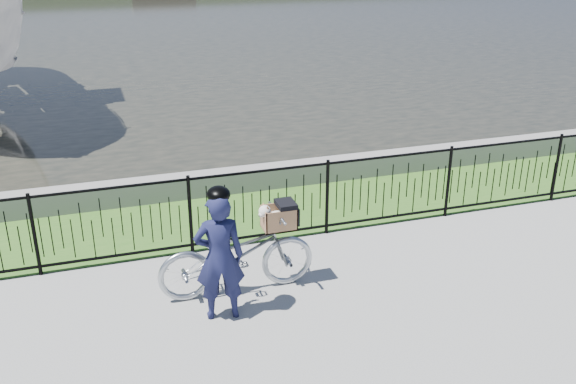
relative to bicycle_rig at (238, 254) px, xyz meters
name	(u,v)px	position (x,y,z in m)	size (l,w,h in m)	color
ground	(297,299)	(0.63, -0.42, -0.52)	(120.00, 120.00, 0.00)	gray
grass_strip	(244,215)	(0.63, 2.18, -0.52)	(60.00, 2.00, 0.01)	#345F1D
water	(114,5)	(0.63, 32.58, -0.52)	(120.00, 120.00, 0.00)	#27261E
quay_wall	(230,181)	(0.63, 3.18, -0.32)	(60.00, 0.30, 0.40)	gray
fence	(261,206)	(0.63, 1.18, 0.05)	(14.00, 0.06, 1.15)	black
bicycle_rig	(238,254)	(0.00, 0.00, 0.00)	(1.95, 0.68, 1.15)	#A1A7AD
cyclist	(219,255)	(-0.32, -0.48, 0.28)	(0.60, 0.43, 1.62)	#15173A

